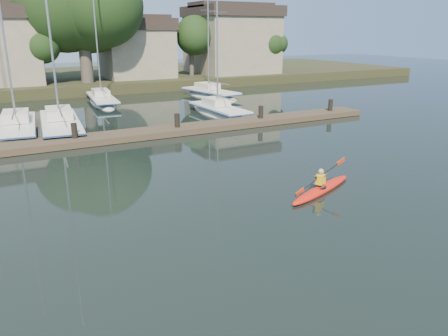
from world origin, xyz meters
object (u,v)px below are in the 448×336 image
sailboat_2 (62,133)px  sailboat_7 (210,99)px  sailboat_1 (18,136)px  sailboat_3 (219,117)px  kayak (321,188)px  dock (129,135)px  sailboat_6 (102,105)px

sailboat_2 → sailboat_7: 16.96m
sailboat_2 → sailboat_1: bearing=176.7°
sailboat_1 → sailboat_3: 13.69m
kayak → sailboat_7: 25.87m
sailboat_2 → sailboat_3: (11.22, 0.10, 0.02)m
sailboat_1 → sailboat_2: size_ratio=0.90×
sailboat_2 → sailboat_7: sailboat_2 is taller
kayak → dock: bearing=87.1°
sailboat_7 → sailboat_3: bearing=-121.8°
kayak → sailboat_6: bearing=73.7°
sailboat_3 → sailboat_6: size_ratio=0.86×
sailboat_1 → sailboat_6: 11.75m
dock → sailboat_3: size_ratio=2.72×
sailboat_6 → sailboat_2: bearing=-111.3°
sailboat_3 → sailboat_6: (-6.42, 9.49, 0.02)m
sailboat_6 → dock: bearing=-91.5°
dock → sailboat_7: 17.17m
kayak → sailboat_2: size_ratio=0.26×
sailboat_3 → sailboat_7: bearing=66.4°
kayak → dock: 12.71m
sailboat_3 → sailboat_6: 11.46m
kayak → sailboat_6: 25.96m
kayak → sailboat_1: bearing=98.6°
sailboat_2 → sailboat_3: bearing=5.5°
sailboat_1 → sailboat_7: bearing=31.0°
sailboat_6 → sailboat_7: (9.86, -1.07, -0.03)m
kayak → sailboat_3: sailboat_3 is taller
sailboat_3 → sailboat_7: 9.10m
sailboat_3 → sailboat_7: sailboat_7 is taller
sailboat_6 → kayak: bearing=-79.4°
dock → sailboat_7: size_ratio=2.55×
sailboat_1 → sailboat_6: sailboat_6 is taller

